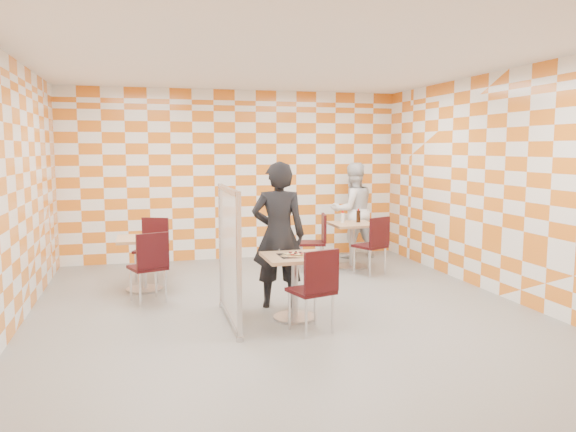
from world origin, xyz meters
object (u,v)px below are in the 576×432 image
object	(u,v)px
chair_second_front	(374,241)
empty_table	(143,254)
chair_main_front	(316,284)
partition	(229,255)
chair_empty_near	(150,262)
sport_bottle	(343,217)
man_white	(353,210)
man_dark	(279,235)
soda_bottle	(358,216)
second_table	(352,238)
chair_second_side	(317,237)
main_table	(295,276)
chair_empty_far	(153,243)

from	to	relation	value
chair_second_front	empty_table	bearing A→B (deg)	-179.17
chair_main_front	partition	size ratio (longest dim) A/B	0.60
chair_second_front	chair_empty_near	xyz separation A→B (m)	(-3.41, -0.76, 0.00)
chair_main_front	sport_bottle	xyz separation A→B (m)	(1.46, 3.15, 0.29)
chair_empty_near	man_white	distance (m)	4.27
man_dark	soda_bottle	distance (m)	2.74
chair_main_front	chair_second_front	distance (m)	2.99
second_table	chair_second_side	bearing A→B (deg)	-176.25
main_table	second_table	size ratio (longest dim) A/B	1.00
second_table	man_white	bearing A→B (deg)	68.42
chair_empty_near	main_table	bearing A→B (deg)	-34.40
chair_empty_near	soda_bottle	size ratio (longest dim) A/B	4.02
chair_empty_far	sport_bottle	world-z (taller)	sport_bottle
chair_empty_far	soda_bottle	xyz separation A→B (m)	(3.35, 0.03, 0.31)
chair_empty_far	chair_main_front	bearing A→B (deg)	-62.35
chair_main_front	sport_bottle	size ratio (longest dim) A/B	4.62
chair_empty_near	chair_empty_far	distance (m)	1.41
man_dark	second_table	bearing A→B (deg)	-117.67
sport_bottle	man_dark	bearing A→B (deg)	-128.12
main_table	chair_main_front	distance (m)	0.58
second_table	soda_bottle	bearing A→B (deg)	29.14
second_table	chair_empty_far	world-z (taller)	chair_empty_far
chair_empty_near	chair_main_front	bearing A→B (deg)	-44.91
chair_empty_near	sport_bottle	size ratio (longest dim) A/B	4.62
partition	sport_bottle	world-z (taller)	partition
main_table	sport_bottle	bearing A→B (deg)	59.21
partition	man_white	xyz separation A→B (m)	(2.77, 3.31, 0.07)
main_table	chair_second_side	distance (m)	2.65
main_table	chair_main_front	world-z (taller)	chair_main_front
chair_second_front	soda_bottle	xyz separation A→B (m)	(0.00, 0.68, 0.31)
sport_bottle	soda_bottle	distance (m)	0.27
main_table	sport_bottle	size ratio (longest dim) A/B	3.75
chair_second_side	soda_bottle	bearing A→B (deg)	8.77
chair_second_front	chair_empty_far	bearing A→B (deg)	169.05
partition	soda_bottle	distance (m)	3.58
second_table	main_table	bearing A→B (deg)	-124.02
chair_main_front	chair_second_front	bearing A→B (deg)	54.71
sport_bottle	main_table	bearing A→B (deg)	-120.79
man_dark	chair_second_side	bearing A→B (deg)	-106.24
chair_second_front	chair_empty_near	size ratio (longest dim) A/B	1.00
chair_second_front	man_dark	distance (m)	2.31
chair_second_front	soda_bottle	bearing A→B (deg)	89.89
chair_second_front	soda_bottle	size ratio (longest dim) A/B	4.02
chair_empty_near	soda_bottle	xyz separation A→B (m)	(3.41, 1.44, 0.31)
chair_main_front	chair_empty_far	xyz separation A→B (m)	(-1.62, 3.09, 0.00)
partition	chair_second_front	bearing A→B (deg)	35.55
man_dark	chair_main_front	bearing A→B (deg)	111.03
chair_empty_near	chair_second_side	bearing A→B (deg)	26.50
chair_second_side	man_dark	size ratio (longest dim) A/B	0.51
main_table	chair_main_front	size ratio (longest dim) A/B	0.81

